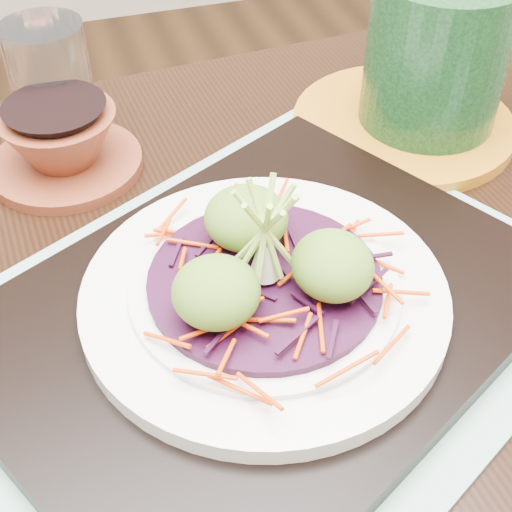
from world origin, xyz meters
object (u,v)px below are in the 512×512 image
object	(u,v)px
serving_tray	(264,311)
yellow_plate	(403,124)
dining_table	(210,388)
water_glass	(51,79)
terracotta_bowl_set	(62,145)
white_plate	(264,294)
green_jar	(436,59)

from	to	relation	value
serving_tray	yellow_plate	world-z (taller)	serving_tray
dining_table	water_glass	distance (m)	0.34
terracotta_bowl_set	yellow_plate	bearing A→B (deg)	-6.31
terracotta_bowl_set	yellow_plate	xyz separation A→B (m)	(0.33, -0.04, -0.02)
serving_tray	white_plate	world-z (taller)	white_plate
dining_table	serving_tray	size ratio (longest dim) A/B	2.90
green_jar	white_plate	bearing A→B (deg)	-139.83
green_jar	dining_table	bearing A→B (deg)	-147.26
serving_tray	white_plate	distance (m)	0.02
white_plate	terracotta_bowl_set	world-z (taller)	terracotta_bowl_set
yellow_plate	water_glass	bearing A→B (deg)	161.76
dining_table	serving_tray	world-z (taller)	serving_tray
water_glass	yellow_plate	distance (m)	0.35
water_glass	yellow_plate	world-z (taller)	water_glass
white_plate	yellow_plate	distance (m)	0.30
dining_table	terracotta_bowl_set	xyz separation A→B (m)	(-0.08, 0.22, 0.12)
white_plate	yellow_plate	size ratio (longest dim) A/B	1.19
serving_tray	terracotta_bowl_set	world-z (taller)	terracotta_bowl_set
water_glass	yellow_plate	xyz separation A→B (m)	(0.33, -0.11, -0.05)
water_glass	terracotta_bowl_set	xyz separation A→B (m)	(-0.00, -0.07, -0.03)
green_jar	yellow_plate	bearing A→B (deg)	164.44
terracotta_bowl_set	green_jar	world-z (taller)	green_jar
dining_table	terracotta_bowl_set	world-z (taller)	terracotta_bowl_set
dining_table	serving_tray	xyz separation A→B (m)	(0.04, -0.02, 0.11)
white_plate	terracotta_bowl_set	bearing A→B (deg)	115.68
white_plate	green_jar	size ratio (longest dim) A/B	1.70
terracotta_bowl_set	water_glass	bearing A→B (deg)	87.56
white_plate	water_glass	size ratio (longest dim) A/B	2.38
terracotta_bowl_set	serving_tray	bearing A→B (deg)	-64.32
serving_tray	water_glass	size ratio (longest dim) A/B	3.66
water_glass	green_jar	world-z (taller)	green_jar
dining_table	green_jar	xyz separation A→B (m)	(0.28, 0.18, 0.17)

